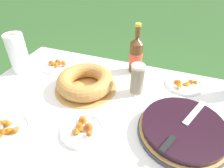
{
  "coord_description": "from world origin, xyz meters",
  "views": [
    {
      "loc": [
        0.26,
        -0.67,
        1.43
      ],
      "look_at": [
        -0.03,
        0.13,
        0.8
      ],
      "focal_mm": 32.0,
      "sensor_mm": 36.0,
      "label": 1
    }
  ],
  "objects_px": {
    "berry_tart": "(183,129)",
    "paper_towel_roll": "(18,53)",
    "snack_plate_near": "(82,130)",
    "snack_plate_far": "(3,131)",
    "serving_knife": "(182,128)",
    "cup_stack": "(137,79)",
    "snack_plate_left": "(58,64)",
    "cider_bottle_amber": "(136,55)",
    "snack_plate_right": "(184,84)",
    "bundt_cake": "(85,82)"
  },
  "relations": [
    {
      "from": "serving_knife",
      "to": "snack_plate_far",
      "type": "relative_size",
      "value": 1.52
    },
    {
      "from": "snack_plate_right",
      "to": "paper_towel_roll",
      "type": "height_order",
      "value": "paper_towel_roll"
    },
    {
      "from": "berry_tart",
      "to": "snack_plate_near",
      "type": "distance_m",
      "value": 0.43
    },
    {
      "from": "snack_plate_far",
      "to": "paper_towel_roll",
      "type": "xyz_separation_m",
      "value": [
        -0.27,
        0.44,
        0.11
      ]
    },
    {
      "from": "berry_tart",
      "to": "cup_stack",
      "type": "distance_m",
      "value": 0.34
    },
    {
      "from": "cup_stack",
      "to": "snack_plate_far",
      "type": "relative_size",
      "value": 0.76
    },
    {
      "from": "serving_knife",
      "to": "snack_plate_right",
      "type": "distance_m",
      "value": 0.39
    },
    {
      "from": "berry_tart",
      "to": "paper_towel_roll",
      "type": "xyz_separation_m",
      "value": [
        -1.0,
        0.18,
        0.09
      ]
    },
    {
      "from": "cider_bottle_amber",
      "to": "serving_knife",
      "type": "bearing_deg",
      "value": -55.2
    },
    {
      "from": "cider_bottle_amber",
      "to": "snack_plate_right",
      "type": "height_order",
      "value": "cider_bottle_amber"
    },
    {
      "from": "serving_knife",
      "to": "bundt_cake",
      "type": "relative_size",
      "value": 1.03
    },
    {
      "from": "snack_plate_left",
      "to": "paper_towel_roll",
      "type": "distance_m",
      "value": 0.24
    },
    {
      "from": "cider_bottle_amber",
      "to": "paper_towel_roll",
      "type": "bearing_deg",
      "value": -160.46
    },
    {
      "from": "berry_tart",
      "to": "snack_plate_left",
      "type": "height_order",
      "value": "berry_tart"
    },
    {
      "from": "berry_tart",
      "to": "snack_plate_right",
      "type": "distance_m",
      "value": 0.36
    },
    {
      "from": "berry_tart",
      "to": "snack_plate_right",
      "type": "xyz_separation_m",
      "value": [
        -0.02,
        0.36,
        -0.02
      ]
    },
    {
      "from": "berry_tart",
      "to": "snack_plate_near",
      "type": "bearing_deg",
      "value": -161.22
    },
    {
      "from": "serving_knife",
      "to": "cider_bottle_amber",
      "type": "distance_m",
      "value": 0.55
    },
    {
      "from": "snack_plate_near",
      "to": "snack_plate_far",
      "type": "distance_m",
      "value": 0.34
    },
    {
      "from": "paper_towel_roll",
      "to": "snack_plate_near",
      "type": "bearing_deg",
      "value": -28.73
    },
    {
      "from": "cider_bottle_amber",
      "to": "snack_plate_left",
      "type": "relative_size",
      "value": 1.35
    },
    {
      "from": "snack_plate_left",
      "to": "snack_plate_far",
      "type": "xyz_separation_m",
      "value": [
        0.09,
        -0.57,
        0.0
      ]
    },
    {
      "from": "snack_plate_left",
      "to": "snack_plate_right",
      "type": "height_order",
      "value": "snack_plate_right"
    },
    {
      "from": "cup_stack",
      "to": "snack_plate_right",
      "type": "relative_size",
      "value": 0.84
    },
    {
      "from": "serving_knife",
      "to": "paper_towel_roll",
      "type": "height_order",
      "value": "paper_towel_roll"
    },
    {
      "from": "serving_knife",
      "to": "cup_stack",
      "type": "relative_size",
      "value": 2.01
    },
    {
      "from": "paper_towel_roll",
      "to": "cider_bottle_amber",
      "type": "bearing_deg",
      "value": 19.54
    },
    {
      "from": "snack_plate_near",
      "to": "snack_plate_far",
      "type": "height_order",
      "value": "snack_plate_far"
    },
    {
      "from": "cup_stack",
      "to": "serving_knife",
      "type": "bearing_deg",
      "value": -43.68
    },
    {
      "from": "snack_plate_left",
      "to": "snack_plate_far",
      "type": "distance_m",
      "value": 0.57
    },
    {
      "from": "berry_tart",
      "to": "cup_stack",
      "type": "bearing_deg",
      "value": 141.04
    },
    {
      "from": "serving_knife",
      "to": "snack_plate_near",
      "type": "xyz_separation_m",
      "value": [
        -0.4,
        -0.11,
        -0.05
      ]
    },
    {
      "from": "cider_bottle_amber",
      "to": "snack_plate_left",
      "type": "distance_m",
      "value": 0.52
    },
    {
      "from": "serving_knife",
      "to": "snack_plate_near",
      "type": "distance_m",
      "value": 0.42
    },
    {
      "from": "cup_stack",
      "to": "snack_plate_far",
      "type": "distance_m",
      "value": 0.67
    },
    {
      "from": "cider_bottle_amber",
      "to": "snack_plate_right",
      "type": "bearing_deg",
      "value": -10.8
    },
    {
      "from": "snack_plate_near",
      "to": "paper_towel_roll",
      "type": "distance_m",
      "value": 0.68
    },
    {
      "from": "serving_knife",
      "to": "snack_plate_far",
      "type": "bearing_deg",
      "value": 131.28
    },
    {
      "from": "bundt_cake",
      "to": "snack_plate_near",
      "type": "height_order",
      "value": "bundt_cake"
    },
    {
      "from": "snack_plate_far",
      "to": "snack_plate_left",
      "type": "bearing_deg",
      "value": 98.59
    },
    {
      "from": "bundt_cake",
      "to": "snack_plate_right",
      "type": "height_order",
      "value": "bundt_cake"
    },
    {
      "from": "bundt_cake",
      "to": "snack_plate_near",
      "type": "relative_size",
      "value": 1.78
    },
    {
      "from": "berry_tart",
      "to": "bundt_cake",
      "type": "distance_m",
      "value": 0.56
    },
    {
      "from": "serving_knife",
      "to": "snack_plate_left",
      "type": "xyz_separation_m",
      "value": [
        -0.81,
        0.33,
        -0.05
      ]
    },
    {
      "from": "snack_plate_far",
      "to": "snack_plate_near",
      "type": "bearing_deg",
      "value": 20.99
    },
    {
      "from": "cup_stack",
      "to": "snack_plate_right",
      "type": "distance_m",
      "value": 0.3
    },
    {
      "from": "cup_stack",
      "to": "paper_towel_roll",
      "type": "xyz_separation_m",
      "value": [
        -0.74,
        -0.03,
        0.03
      ]
    },
    {
      "from": "serving_knife",
      "to": "snack_plate_far",
      "type": "height_order",
      "value": "serving_knife"
    },
    {
      "from": "berry_tart",
      "to": "bundt_cake",
      "type": "relative_size",
      "value": 1.12
    },
    {
      "from": "serving_knife",
      "to": "paper_towel_roll",
      "type": "relative_size",
      "value": 1.46
    }
  ]
}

